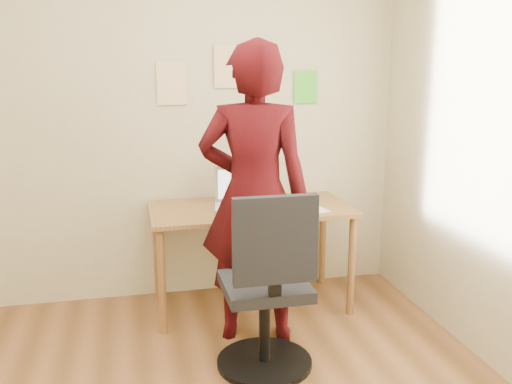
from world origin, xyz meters
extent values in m
cube|color=beige|center=(0.00, 1.77, 1.35)|extent=(3.50, 0.04, 2.70)
cube|color=beige|center=(0.00, -1.77, 1.35)|extent=(3.50, 0.04, 2.70)
cube|color=olive|center=(0.57, 1.38, 0.72)|extent=(1.40, 0.70, 0.03)
cylinder|color=olive|center=(-0.08, 1.08, 0.35)|extent=(0.05, 0.05, 0.71)
cylinder|color=olive|center=(1.22, 1.08, 0.35)|extent=(0.05, 0.05, 0.71)
cylinder|color=olive|center=(-0.08, 1.68, 0.35)|extent=(0.05, 0.05, 0.71)
cylinder|color=olive|center=(1.22, 1.68, 0.35)|extent=(0.05, 0.05, 0.71)
cube|color=#B2B2B9|center=(0.49, 1.36, 0.75)|extent=(0.40, 0.31, 0.02)
cube|color=black|center=(0.49, 1.36, 0.76)|extent=(0.32, 0.19, 0.00)
cube|color=#B2B2B9|center=(0.52, 1.51, 0.88)|extent=(0.37, 0.13, 0.24)
cube|color=white|center=(0.52, 1.51, 0.88)|extent=(0.32, 0.11, 0.20)
cube|color=white|center=(0.94, 1.28, 0.74)|extent=(0.28, 0.36, 0.00)
cube|color=black|center=(0.70, 1.17, 0.74)|extent=(0.12, 0.14, 0.01)
cube|color=#3F4C59|center=(0.70, 1.17, 0.75)|extent=(0.10, 0.12, 0.00)
cube|color=#E8C58B|center=(0.07, 1.74, 1.58)|extent=(0.21, 0.00, 0.30)
cube|color=#E8C58B|center=(0.48, 1.74, 1.70)|extent=(0.21, 0.00, 0.30)
cube|color=#4ECF2E|center=(1.07, 1.74, 1.55)|extent=(0.18, 0.00, 0.24)
cube|color=black|center=(0.47, 0.55, 0.49)|extent=(0.48, 0.48, 0.06)
cube|color=black|center=(0.47, 0.32, 0.84)|extent=(0.45, 0.06, 0.47)
cube|color=black|center=(0.47, 0.33, 0.60)|extent=(0.06, 0.04, 0.13)
cylinder|color=black|center=(0.47, 0.55, 0.24)|extent=(0.06, 0.06, 0.47)
cylinder|color=black|center=(0.47, 0.55, 0.02)|extent=(0.56, 0.56, 0.03)
imported|color=#37070A|center=(0.49, 0.92, 0.94)|extent=(0.78, 0.62, 1.87)
camera|label=1|loc=(-0.25, -2.40, 1.75)|focal=40.00mm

